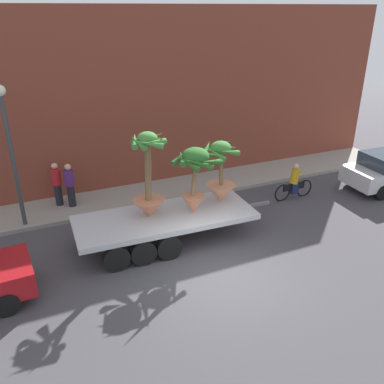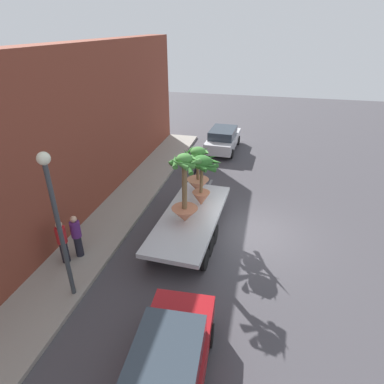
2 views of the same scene
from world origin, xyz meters
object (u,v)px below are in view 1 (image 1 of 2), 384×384
(potted_palm_rear, at_px, (195,174))
(cyclist, at_px, (294,183))
(potted_palm_middle, at_px, (221,177))
(pedestrian_far_left, at_px, (70,184))
(flatbed_trailer, at_px, (158,222))
(potted_palm_front, at_px, (149,184))
(street_lamp, at_px, (9,140))
(pedestrian_near_gate, at_px, (57,183))

(potted_palm_rear, height_order, cyclist, potted_palm_rear)
(potted_palm_rear, distance_m, potted_palm_middle, 1.30)
(pedestrian_far_left, bearing_deg, cyclist, -17.60)
(flatbed_trailer, relative_size, potted_palm_front, 2.45)
(potted_palm_middle, relative_size, street_lamp, 0.45)
(potted_palm_front, distance_m, pedestrian_far_left, 4.21)
(street_lamp, bearing_deg, pedestrian_near_gate, 39.69)
(potted_palm_rear, height_order, pedestrian_far_left, potted_palm_rear)
(potted_palm_front, xyz_separation_m, street_lamp, (-3.73, 2.76, 1.11))
(potted_palm_middle, relative_size, pedestrian_far_left, 1.27)
(potted_palm_rear, relative_size, potted_palm_front, 0.79)
(cyclist, bearing_deg, street_lamp, 169.68)
(flatbed_trailer, height_order, cyclist, cyclist)
(potted_palm_middle, distance_m, street_lamp, 6.98)
(pedestrian_far_left, distance_m, street_lamp, 2.93)
(pedestrian_near_gate, bearing_deg, flatbed_trailer, -56.79)
(street_lamp, bearing_deg, pedestrian_far_left, 24.54)
(street_lamp, bearing_deg, potted_palm_rear, -31.14)
(pedestrian_near_gate, height_order, pedestrian_far_left, same)
(flatbed_trailer, xyz_separation_m, pedestrian_far_left, (-2.17, 3.67, 0.28))
(pedestrian_near_gate, distance_m, pedestrian_far_left, 0.53)
(potted_palm_middle, relative_size, cyclist, 1.18)
(potted_palm_front, height_order, cyclist, potted_palm_front)
(potted_palm_rear, relative_size, street_lamp, 0.46)
(potted_palm_rear, bearing_deg, street_lamp, 148.86)
(cyclist, xyz_separation_m, street_lamp, (-10.14, 1.85, 2.56))
(potted_palm_front, bearing_deg, cyclist, 8.16)
(potted_palm_front, height_order, pedestrian_near_gate, potted_palm_front)
(flatbed_trailer, height_order, potted_palm_rear, potted_palm_rear)
(potted_palm_middle, height_order, pedestrian_near_gate, potted_palm_middle)
(potted_palm_rear, height_order, potted_palm_front, potted_palm_front)
(pedestrian_near_gate, bearing_deg, potted_palm_middle, -37.49)
(flatbed_trailer, height_order, street_lamp, street_lamp)
(cyclist, distance_m, street_lamp, 10.62)
(cyclist, relative_size, pedestrian_near_gate, 1.08)
(pedestrian_far_left, bearing_deg, street_lamp, -155.46)
(potted_palm_front, bearing_deg, potted_palm_middle, 1.56)
(cyclist, bearing_deg, pedestrian_far_left, 162.40)
(pedestrian_far_left, bearing_deg, potted_palm_middle, -37.73)
(potted_palm_rear, bearing_deg, potted_palm_front, 166.09)
(cyclist, bearing_deg, potted_palm_middle, -167.53)
(cyclist, height_order, pedestrian_near_gate, pedestrian_near_gate)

